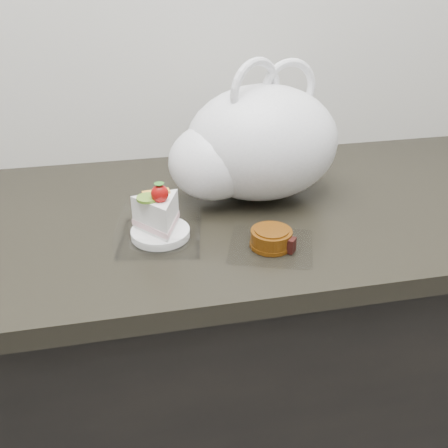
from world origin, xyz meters
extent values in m
cube|color=black|center=(0.00, 1.69, 0.43)|extent=(2.00, 0.60, 0.86)
cube|color=black|center=(0.00, 1.69, 0.88)|extent=(2.04, 0.64, 0.04)
cube|color=white|center=(-0.07, 1.59, 0.90)|extent=(0.17, 0.17, 0.00)
cylinder|color=white|center=(-0.07, 1.59, 0.91)|extent=(0.11, 0.11, 0.01)
ellipsoid|color=#B7100C|center=(-0.07, 1.58, 1.00)|extent=(0.03, 0.03, 0.03)
cone|color=#2D7223|center=(-0.07, 1.58, 1.01)|extent=(0.02, 0.02, 0.01)
cylinder|color=#7AA530|center=(-0.09, 1.59, 0.99)|extent=(0.04, 0.04, 0.00)
cube|color=#FCAB2F|center=(-0.07, 1.61, 0.99)|extent=(0.05, 0.02, 0.00)
cube|color=white|center=(0.12, 1.52, 0.90)|extent=(0.19, 0.18, 0.00)
cylinder|color=#5F330B|center=(0.12, 1.52, 0.92)|extent=(0.09, 0.09, 0.03)
cylinder|color=#5F330B|center=(0.12, 1.52, 0.90)|extent=(0.09, 0.09, 0.01)
cylinder|color=#5F330B|center=(0.12, 1.52, 0.93)|extent=(0.07, 0.07, 0.00)
cube|color=black|center=(0.15, 1.49, 0.92)|extent=(0.03, 0.03, 0.03)
ellipsoid|color=white|center=(0.16, 1.73, 1.02)|extent=(0.39, 0.35, 0.24)
ellipsoid|color=white|center=(0.06, 1.71, 0.99)|extent=(0.24, 0.22, 0.16)
torus|color=white|center=(0.14, 1.72, 1.13)|extent=(0.12, 0.08, 0.13)
torus|color=white|center=(0.22, 1.75, 1.13)|extent=(0.12, 0.04, 0.12)
camera|label=1|loc=(-0.12, 0.78, 1.38)|focal=40.00mm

